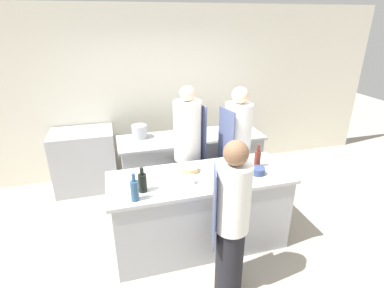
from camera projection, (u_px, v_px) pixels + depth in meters
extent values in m
plane|color=#A89E8E|center=(200.00, 242.00, 3.74)|extent=(16.00, 16.00, 0.00)
cube|color=silver|center=(164.00, 93.00, 5.08)|extent=(8.00, 0.06, 2.80)
cube|color=#A8AAAF|center=(200.00, 212.00, 3.56)|extent=(1.99, 0.76, 0.90)
cube|color=#B7BABC|center=(200.00, 178.00, 3.38)|extent=(2.07, 0.79, 0.04)
cube|color=#A8AAAF|center=(191.00, 165.00, 4.69)|extent=(2.10, 0.66, 0.90)
cube|color=#A8AAAF|center=(191.00, 138.00, 4.51)|extent=(2.19, 0.69, 0.04)
cube|color=#A8AAAF|center=(85.00, 160.00, 4.77)|extent=(0.95, 0.64, 0.97)
cube|color=black|center=(86.00, 182.00, 4.58)|extent=(0.76, 0.01, 0.34)
cube|color=black|center=(80.00, 142.00, 4.32)|extent=(0.80, 0.01, 0.06)
cylinder|color=black|center=(229.00, 259.00, 2.96)|extent=(0.27, 0.27, 0.76)
cylinder|color=white|center=(233.00, 198.00, 2.69)|extent=(0.32, 0.32, 0.67)
cube|color=#4C567F|center=(214.00, 206.00, 2.72)|extent=(0.10, 0.30, 0.78)
sphere|color=brown|center=(236.00, 153.00, 2.51)|extent=(0.22, 0.22, 0.22)
cylinder|color=black|center=(188.00, 185.00, 4.19)|extent=(0.30, 0.30, 0.84)
cylinder|color=white|center=(187.00, 131.00, 3.87)|extent=(0.36, 0.36, 0.79)
cube|color=#4C567F|center=(200.00, 137.00, 4.00)|extent=(0.08, 0.34, 0.89)
sphere|color=beige|center=(187.00, 93.00, 3.68)|extent=(0.19, 0.19, 0.19)
cylinder|color=black|center=(235.00, 183.00, 4.26)|extent=(0.31, 0.31, 0.82)
cylinder|color=white|center=(238.00, 131.00, 3.95)|extent=(0.36, 0.36, 0.75)
cube|color=#4C567F|center=(226.00, 141.00, 3.92)|extent=(0.08, 0.34, 0.87)
sphere|color=beige|center=(240.00, 95.00, 3.77)|extent=(0.22, 0.22, 0.22)
cylinder|color=#5B2319|center=(257.00, 159.00, 3.54)|extent=(0.07, 0.07, 0.21)
cylinder|color=#5B2319|center=(258.00, 148.00, 3.49)|extent=(0.03, 0.03, 0.08)
cylinder|color=black|center=(143.00, 183.00, 3.04)|extent=(0.09, 0.09, 0.19)
cylinder|color=black|center=(142.00, 171.00, 2.99)|extent=(0.04, 0.04, 0.07)
cylinder|color=#2D5175|center=(135.00, 191.00, 2.89)|extent=(0.08, 0.08, 0.21)
cylinder|color=#2D5175|center=(133.00, 178.00, 2.83)|extent=(0.03, 0.03, 0.08)
cylinder|color=tan|center=(190.00, 169.00, 3.47)|extent=(0.21, 0.21, 0.06)
cylinder|color=tan|center=(223.00, 180.00, 3.22)|extent=(0.27, 0.27, 0.07)
cylinder|color=navy|center=(258.00, 171.00, 3.41)|extent=(0.16, 0.16, 0.08)
cylinder|color=white|center=(191.00, 180.00, 3.20)|extent=(0.08, 0.08, 0.09)
cylinder|color=#A8AAAF|center=(139.00, 131.00, 4.41)|extent=(0.22, 0.22, 0.20)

